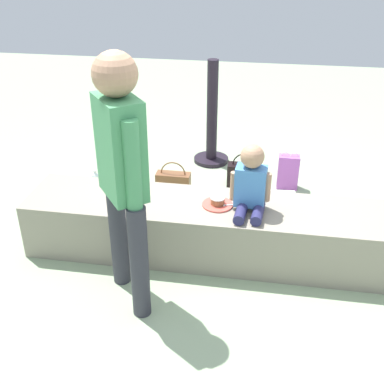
% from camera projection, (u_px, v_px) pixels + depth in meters
% --- Properties ---
extents(ground_plane, '(12.00, 12.00, 0.00)m').
position_uv_depth(ground_plane, '(209.00, 253.00, 3.62)').
color(ground_plane, '#90A682').
extents(concrete_ledge, '(2.68, 0.56, 0.42)m').
position_uv_depth(concrete_ledge, '(209.00, 229.00, 3.52)').
color(concrete_ledge, gray).
rests_on(concrete_ledge, ground_plane).
extents(child_seated, '(0.28, 0.32, 0.48)m').
position_uv_depth(child_seated, '(251.00, 183.00, 3.25)').
color(child_seated, navy).
rests_on(child_seated, concrete_ledge).
extents(adult_standing, '(0.36, 0.40, 1.61)m').
position_uv_depth(adult_standing, '(122.00, 164.00, 2.74)').
color(adult_standing, '#2F2E39').
rests_on(adult_standing, ground_plane).
extents(cake_plate, '(0.22, 0.22, 0.07)m').
position_uv_depth(cake_plate, '(218.00, 203.00, 3.40)').
color(cake_plate, '#E0594C').
rests_on(cake_plate, concrete_ledge).
extents(gift_bag, '(0.19, 0.11, 0.37)m').
position_uv_depth(gift_bag, '(288.00, 172.00, 4.46)').
color(gift_bag, '#B259BF').
rests_on(gift_bag, ground_plane).
extents(railing_post, '(0.36, 0.36, 1.06)m').
position_uv_depth(railing_post, '(212.00, 126.00, 4.87)').
color(railing_post, black).
rests_on(railing_post, ground_plane).
extents(water_bottle_near_gift, '(0.06, 0.06, 0.22)m').
position_uv_depth(water_bottle_near_gift, '(96.00, 182.00, 4.43)').
color(water_bottle_near_gift, silver).
rests_on(water_bottle_near_gift, ground_plane).
extents(cake_box_white, '(0.30, 0.35, 0.11)m').
position_uv_depth(cake_box_white, '(280.00, 205.00, 4.15)').
color(cake_box_white, white).
rests_on(cake_box_white, ground_plane).
extents(handbag_black_leather, '(0.31, 0.13, 0.33)m').
position_uv_depth(handbag_black_leather, '(244.00, 175.00, 4.52)').
color(handbag_black_leather, black).
rests_on(handbag_black_leather, ground_plane).
extents(handbag_brown_canvas, '(0.31, 0.12, 0.34)m').
position_uv_depth(handbag_brown_canvas, '(173.00, 184.00, 4.35)').
color(handbag_brown_canvas, brown).
rests_on(handbag_brown_canvas, ground_plane).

